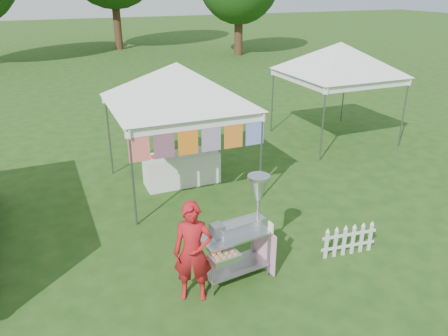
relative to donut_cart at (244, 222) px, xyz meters
name	(u,v)px	position (x,y,z in m)	size (l,w,h in m)	color
ground	(242,264)	(0.11, 0.30, -1.05)	(120.00, 120.00, 0.00)	#1F4313
canopy_main	(176,63)	(0.11, 3.79, 1.94)	(4.24, 4.24, 3.45)	#59595E
canopy_right	(341,42)	(5.61, 5.30, 1.95)	(4.24, 4.24, 3.45)	#59595E
donut_cart	(244,222)	(0.00, 0.00, 0.00)	(1.28, 1.00, 1.78)	gray
vendor	(193,252)	(-0.95, -0.20, -0.21)	(0.61, 0.40, 1.66)	#A31419
picket_fence	(349,241)	(2.02, -0.19, -0.76)	(1.08, 0.15, 0.56)	silver
display_table	(182,169)	(0.18, 3.96, -0.66)	(1.80, 0.70, 0.77)	white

